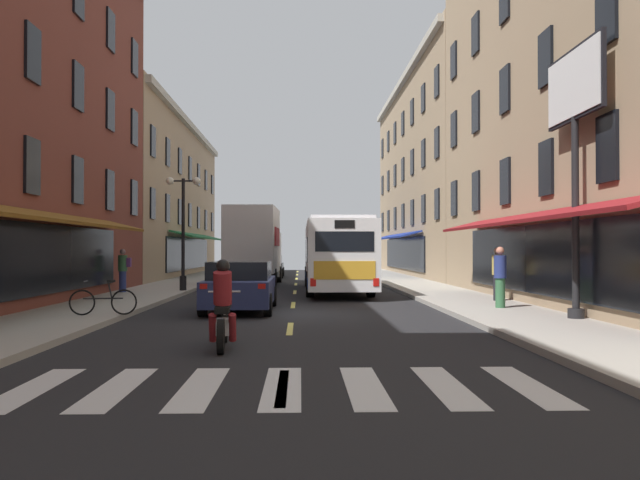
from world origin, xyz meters
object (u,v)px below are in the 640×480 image
box_truck (255,246)px  pedestrian_far (500,276)px  transit_bus (336,254)px  sedan_mid (241,286)px  street_lamp_twin (183,227)px  motorcycle_rider (223,310)px  billboard_sign (575,110)px  sedan_near (268,266)px  pedestrian_near (123,269)px  bicycle_near (103,301)px  pedestrian_mid (497,273)px

box_truck → pedestrian_far: bearing=-61.3°
transit_bus → sedan_mid: size_ratio=2.51×
box_truck → street_lamp_twin: 7.04m
motorcycle_rider → street_lamp_twin: (-3.43, 15.23, 2.06)m
billboard_sign → sedan_near: size_ratio=1.48×
motorcycle_rider → street_lamp_twin: bearing=102.7°
sedan_mid → pedestrian_near: bearing=127.9°
motorcycle_rider → bicycle_near: bearing=126.6°
pedestrian_far → motorcycle_rider: bearing=-164.3°
motorcycle_rider → street_lamp_twin: street_lamp_twin is taller
box_truck → sedan_mid: box_truck is taller
billboard_sign → pedestrian_near: size_ratio=3.90×
bicycle_near → pedestrian_mid: 12.51m
pedestrian_mid → sedan_near: bearing=-42.4°
sedan_mid → pedestrian_mid: (8.34, 2.02, 0.30)m
box_truck → pedestrian_far: box_truck is taller
transit_bus → street_lamp_twin: size_ratio=2.48×
pedestrian_near → street_lamp_twin: size_ratio=0.36×
sedan_near → transit_bus: bearing=-75.9°
pedestrian_near → pedestrian_far: 14.89m
billboard_sign → transit_bus: billboard_sign is taller
transit_bus → sedan_near: bearing=104.1°
sedan_near → pedestrian_far: bearing=-71.8°
pedestrian_mid → pedestrian_near: bearing=6.4°
sedan_mid → bicycle_near: bearing=-143.5°
street_lamp_twin → motorcycle_rider: bearing=-77.3°
pedestrian_near → box_truck: bearing=-36.8°
bicycle_near → pedestrian_near: (-1.96, 9.25, 0.55)m
pedestrian_near → transit_bus: bearing=-80.4°
sedan_mid → pedestrian_near: pedestrian_near is taller
sedan_near → street_lamp_twin: street_lamp_twin is taller
sedan_mid → pedestrian_far: size_ratio=2.62×
box_truck → pedestrian_far: size_ratio=4.24×
transit_bus → pedestrian_mid: transit_bus is taller
billboard_sign → motorcycle_rider: 10.18m
transit_bus → pedestrian_far: (4.29, -9.65, -0.56)m
pedestrian_mid → motorcycle_rider: bearing=75.4°
bicycle_near → motorcycle_rider: bearing=-53.4°
sedan_near → pedestrian_mid: (8.66, -21.51, 0.32)m
motorcycle_rider → box_truck: bearing=92.4°
sedan_mid → motorcycle_rider: 7.41m
sedan_mid → bicycle_near: (-3.33, -2.46, -0.25)m
pedestrian_near → pedestrian_far: pedestrian_far is taller
motorcycle_rider → street_lamp_twin: 15.74m
bicycle_near → box_truck: bearing=80.7°
billboard_sign → pedestrian_far: 5.28m
billboard_sign → pedestrian_mid: 7.06m
motorcycle_rider → pedestrian_mid: size_ratio=1.17×
motorcycle_rider → pedestrian_far: (7.28, 6.77, 0.35)m
sedan_mid → sedan_near: bearing=90.8°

